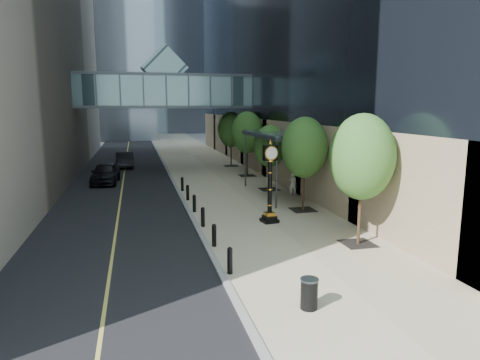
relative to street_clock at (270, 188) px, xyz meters
name	(u,v)px	position (x,y,z in m)	size (l,w,h in m)	color
ground	(309,279)	(-0.86, -7.41, -1.91)	(320.00, 320.00, 0.00)	gray
road	(127,157)	(-7.86, 32.59, -1.90)	(8.00, 180.00, 0.02)	black
sidewalk	(192,155)	(0.14, 32.59, -1.88)	(8.00, 180.00, 0.06)	#B7AC8D
curb	(160,156)	(-3.86, 32.59, -1.88)	(0.25, 180.00, 0.07)	gray
distant_tower_c	(130,13)	(-6.86, 112.59, 30.59)	(22.00, 22.00, 65.00)	#9FAFC8
skywalk	(165,89)	(-3.86, 20.59, 5.80)	(17.00, 4.20, 5.80)	#44626D
entrance_canopy	(278,135)	(2.62, 6.59, 2.28)	(3.00, 8.00, 4.38)	#383F44
bollard_row	(198,211)	(-3.56, 1.59, -1.40)	(0.20, 16.20, 0.90)	black
street_trees	(271,140)	(2.74, 8.29, 1.85)	(2.81, 28.75, 5.79)	black
street_clock	(270,188)	(0.00, 0.00, 0.00)	(0.91, 0.91, 4.27)	black
trash_bin	(309,295)	(-1.82, -9.66, -1.40)	(0.52, 0.52, 0.90)	black
pedestrian	(293,184)	(3.64, 6.19, -1.06)	(0.58, 0.38, 1.59)	beige
car_near	(105,173)	(-9.18, 14.43, -1.06)	(1.97, 4.89, 1.67)	black
car_far	(124,159)	(-7.90, 23.67, -1.10)	(1.67, 4.78, 1.58)	black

